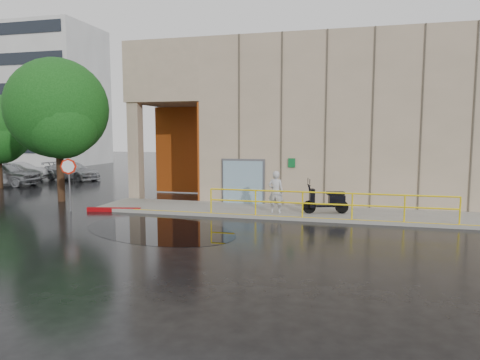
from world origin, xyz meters
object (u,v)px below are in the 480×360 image
(car_b, at_px, (20,171))
(tree_near, at_px, (59,112))
(car_a, at_px, (4,174))
(car_c, at_px, (72,171))
(stop_sign, at_px, (69,172))
(person, at_px, (276,192))
(red_curb, at_px, (114,210))
(scooter, at_px, (326,193))

(car_b, height_order, tree_near, tree_near)
(car_a, distance_m, car_c, 4.69)
(stop_sign, height_order, tree_near, tree_near)
(person, bearing_deg, red_curb, 8.32)
(red_curb, distance_m, tree_near, 6.24)
(stop_sign, height_order, car_a, stop_sign)
(red_curb, bearing_deg, person, 5.08)
(person, distance_m, scooter, 2.08)
(stop_sign, bearing_deg, car_c, 129.66)
(person, distance_m, car_a, 20.09)
(red_curb, xyz_separation_m, tree_near, (-4.00, 1.87, 4.40))
(person, bearing_deg, car_c, -28.00)
(person, xyz_separation_m, red_curb, (-7.13, -0.63, -0.94))
(scooter, height_order, tree_near, tree_near)
(person, relative_size, car_c, 0.39)
(red_curb, distance_m, car_a, 13.79)
(person, distance_m, red_curb, 7.22)
(car_c, relative_size, tree_near, 0.64)
(scooter, distance_m, stop_sign, 11.22)
(scooter, height_order, car_c, scooter)
(car_a, bearing_deg, stop_sign, -127.23)
(person, xyz_separation_m, scooter, (2.04, 0.40, -0.04))
(stop_sign, relative_size, car_b, 0.58)
(stop_sign, distance_m, car_c, 13.89)
(person, height_order, stop_sign, stop_sign)
(car_a, xyz_separation_m, car_b, (-1.39, 2.94, -0.12))
(car_a, bearing_deg, scooter, -106.95)
(car_c, bearing_deg, red_curb, -127.25)
(person, distance_m, car_b, 22.44)
(person, distance_m, stop_sign, 9.14)
(red_curb, relative_size, car_b, 0.59)
(tree_near, bearing_deg, car_b, 140.15)
(car_b, relative_size, car_c, 0.90)
(tree_near, bearing_deg, car_c, 122.88)
(red_curb, height_order, car_a, car_a)
(person, bearing_deg, stop_sign, 9.76)
(scooter, relative_size, red_curb, 0.80)
(scooter, xyz_separation_m, car_a, (-21.17, 5.73, -0.19))
(person, height_order, red_curb, person)
(person, relative_size, car_a, 0.38)
(car_c, bearing_deg, person, -110.52)
(person, bearing_deg, tree_near, -3.11)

